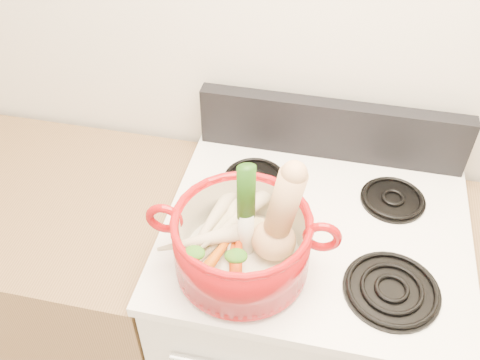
% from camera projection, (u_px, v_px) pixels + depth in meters
% --- Properties ---
extents(wall_back, '(3.50, 0.02, 2.60)m').
position_uv_depth(wall_back, '(345.00, 38.00, 1.38)').
color(wall_back, silver).
rests_on(wall_back, floor).
extents(stove_body, '(0.76, 0.65, 0.92)m').
position_uv_depth(stove_body, '(301.00, 329.00, 1.71)').
color(stove_body, white).
rests_on(stove_body, floor).
extents(cooktop, '(0.78, 0.67, 0.03)m').
position_uv_depth(cooktop, '(316.00, 231.00, 1.38)').
color(cooktop, white).
rests_on(cooktop, stove_body).
extents(control_backsplash, '(0.76, 0.05, 0.18)m').
position_uv_depth(control_backsplash, '(331.00, 129.00, 1.53)').
color(control_backsplash, black).
rests_on(control_backsplash, cooktop).
extents(counter_left, '(1.36, 0.65, 0.90)m').
position_uv_depth(counter_left, '(0.00, 273.00, 1.88)').
color(counter_left, brown).
rests_on(counter_left, floor).
extents(burner_front_left, '(0.22, 0.22, 0.02)m').
position_uv_depth(burner_front_left, '(231.00, 261.00, 1.28)').
color(burner_front_left, black).
rests_on(burner_front_left, cooktop).
extents(burner_front_right, '(0.22, 0.22, 0.02)m').
position_uv_depth(burner_front_right, '(392.00, 289.00, 1.23)').
color(burner_front_right, black).
rests_on(burner_front_right, cooktop).
extents(burner_back_left, '(0.17, 0.17, 0.02)m').
position_uv_depth(burner_back_left, '(255.00, 178.00, 1.50)').
color(burner_back_left, black).
rests_on(burner_back_left, cooktop).
extents(burner_back_right, '(0.17, 0.17, 0.02)m').
position_uv_depth(burner_back_right, '(393.00, 198.00, 1.44)').
color(burner_back_right, black).
rests_on(burner_back_right, cooktop).
extents(dutch_oven, '(0.33, 0.33, 0.15)m').
position_uv_depth(dutch_oven, '(242.00, 243.00, 1.21)').
color(dutch_oven, '#990A0D').
rests_on(dutch_oven, burner_front_left).
extents(pot_handle_left, '(0.09, 0.03, 0.09)m').
position_uv_depth(pot_handle_left, '(164.00, 219.00, 1.20)').
color(pot_handle_left, '#990A0D').
rests_on(pot_handle_left, dutch_oven).
extents(pot_handle_right, '(0.09, 0.03, 0.09)m').
position_uv_depth(pot_handle_right, '(322.00, 237.00, 1.16)').
color(pot_handle_right, '#990A0D').
rests_on(pot_handle_right, dutch_oven).
extents(squash, '(0.15, 0.11, 0.27)m').
position_uv_depth(squash, '(275.00, 215.00, 1.16)').
color(squash, tan).
rests_on(squash, dutch_oven).
extents(leek, '(0.06, 0.06, 0.27)m').
position_uv_depth(leek, '(246.00, 210.00, 1.17)').
color(leek, silver).
rests_on(leek, dutch_oven).
extents(ginger, '(0.09, 0.07, 0.04)m').
position_uv_depth(ginger, '(248.00, 226.00, 1.28)').
color(ginger, tan).
rests_on(ginger, dutch_oven).
extents(parsnip_0, '(0.13, 0.20, 0.06)m').
position_uv_depth(parsnip_0, '(222.00, 237.00, 1.26)').
color(parsnip_0, beige).
rests_on(parsnip_0, dutch_oven).
extents(parsnip_1, '(0.11, 0.17, 0.05)m').
position_uv_depth(parsnip_1, '(209.00, 237.00, 1.26)').
color(parsnip_1, beige).
rests_on(parsnip_1, dutch_oven).
extents(parsnip_2, '(0.08, 0.20, 0.06)m').
position_uv_depth(parsnip_2, '(231.00, 223.00, 1.27)').
color(parsnip_2, beige).
rests_on(parsnip_2, dutch_oven).
extents(parsnip_3, '(0.21, 0.11, 0.06)m').
position_uv_depth(parsnip_3, '(200.00, 239.00, 1.23)').
color(parsnip_3, beige).
rests_on(parsnip_3, dutch_oven).
extents(parsnip_4, '(0.11, 0.23, 0.06)m').
position_uv_depth(parsnip_4, '(212.00, 220.00, 1.26)').
color(parsnip_4, beige).
rests_on(parsnip_4, dutch_oven).
extents(parsnip_5, '(0.16, 0.21, 0.06)m').
position_uv_depth(parsnip_5, '(234.00, 220.00, 1.25)').
color(parsnip_5, beige).
rests_on(parsnip_5, dutch_oven).
extents(carrot_0, '(0.09, 0.17, 0.05)m').
position_uv_depth(carrot_0, '(234.00, 255.00, 1.22)').
color(carrot_0, '#CE440A').
rests_on(carrot_0, dutch_oven).
extents(carrot_1, '(0.09, 0.17, 0.05)m').
position_uv_depth(carrot_1, '(217.00, 255.00, 1.21)').
color(carrot_1, '#D05A0A').
rests_on(carrot_1, dutch_oven).
extents(carrot_2, '(0.05, 0.18, 0.05)m').
position_uv_depth(carrot_2, '(238.00, 252.00, 1.21)').
color(carrot_2, '#C53809').
rests_on(carrot_2, dutch_oven).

